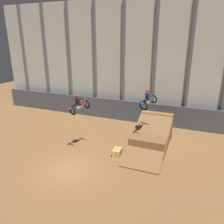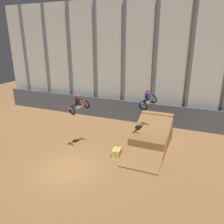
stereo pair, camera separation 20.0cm
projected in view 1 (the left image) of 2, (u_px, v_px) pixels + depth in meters
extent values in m
plane|color=olive|center=(68.00, 170.00, 15.24)|extent=(60.00, 60.00, 0.00)
cube|color=beige|center=(124.00, 62.00, 23.51)|extent=(32.00, 0.12, 12.69)
cube|color=slate|center=(25.00, 58.00, 28.14)|extent=(0.28, 0.28, 12.69)
cube|color=slate|center=(46.00, 59.00, 26.94)|extent=(0.28, 0.28, 12.69)
cube|color=slate|center=(69.00, 60.00, 25.74)|extent=(0.28, 0.28, 12.69)
cube|color=slate|center=(95.00, 61.00, 24.54)|extent=(0.28, 0.28, 12.69)
cube|color=slate|center=(123.00, 62.00, 23.33)|extent=(0.28, 0.28, 12.69)
cube|color=slate|center=(155.00, 63.00, 22.13)|extent=(0.28, 0.28, 12.69)
cube|color=slate|center=(190.00, 65.00, 20.93)|extent=(0.28, 0.28, 12.69)
cube|color=#474C56|center=(121.00, 110.00, 24.34)|extent=(31.36, 0.20, 2.30)
cube|color=brown|center=(152.00, 138.00, 18.51)|extent=(2.81, 4.42, 1.38)
cube|color=brown|center=(156.00, 125.00, 20.08)|extent=(2.87, 0.50, 2.30)
cube|color=olive|center=(149.00, 138.00, 17.53)|extent=(2.87, 6.38, 2.49)
torus|color=black|center=(87.00, 104.00, 17.46)|extent=(0.76, 0.49, 0.74)
torus|color=black|center=(72.00, 111.00, 16.60)|extent=(0.76, 0.49, 0.74)
cube|color=#B7B7BC|center=(79.00, 106.00, 16.95)|extent=(0.38, 0.58, 0.36)
cube|color=#E54C19|center=(80.00, 103.00, 16.97)|extent=(0.37, 0.51, 0.31)
cube|color=black|center=(76.00, 105.00, 16.71)|extent=(0.37, 0.59, 0.21)
cube|color=#E54C19|center=(71.00, 108.00, 16.43)|extent=(0.27, 0.39, 0.12)
cylinder|color=#B7B7BC|center=(84.00, 102.00, 17.25)|extent=(0.12, 0.18, 0.55)
cylinder|color=black|center=(83.00, 100.00, 17.12)|extent=(0.58, 0.38, 0.04)
cube|color=black|center=(77.00, 101.00, 16.72)|extent=(0.41, 0.47, 0.53)
sphere|color=red|center=(78.00, 96.00, 16.65)|extent=(0.36, 0.38, 0.30)
cylinder|color=black|center=(78.00, 103.00, 16.95)|extent=(0.27, 0.44, 0.28)
cylinder|color=black|center=(80.00, 104.00, 16.79)|extent=(0.27, 0.44, 0.28)
cylinder|color=black|center=(79.00, 99.00, 16.97)|extent=(0.28, 0.52, 0.18)
cylinder|color=black|center=(81.00, 100.00, 16.75)|extent=(0.28, 0.52, 0.18)
torus|color=black|center=(153.00, 99.00, 17.20)|extent=(0.77, 0.45, 0.74)
torus|color=black|center=(144.00, 106.00, 16.27)|extent=(0.77, 0.45, 0.74)
cube|color=#B7B7BC|center=(148.00, 101.00, 16.65)|extent=(0.34, 0.59, 0.37)
cube|color=blue|center=(149.00, 98.00, 16.67)|extent=(0.33, 0.51, 0.31)
cube|color=black|center=(146.00, 100.00, 16.40)|extent=(0.33, 0.59, 0.22)
cube|color=blue|center=(143.00, 103.00, 16.09)|extent=(0.24, 0.39, 0.12)
cylinder|color=#B7B7BC|center=(152.00, 97.00, 16.98)|extent=(0.10, 0.18, 0.55)
cylinder|color=black|center=(151.00, 94.00, 16.84)|extent=(0.60, 0.34, 0.04)
cube|color=navy|center=(148.00, 95.00, 16.41)|extent=(0.39, 0.46, 0.53)
sphere|color=red|center=(148.00, 91.00, 16.34)|extent=(0.34, 0.37, 0.30)
cylinder|color=navy|center=(147.00, 98.00, 16.64)|extent=(0.23, 0.44, 0.28)
cylinder|color=navy|center=(149.00, 98.00, 16.49)|extent=(0.23, 0.44, 0.28)
cylinder|color=navy|center=(147.00, 94.00, 16.66)|extent=(0.23, 0.53, 0.17)
cylinder|color=navy|center=(151.00, 94.00, 16.46)|extent=(0.23, 0.53, 0.17)
cube|color=#CCB751|center=(117.00, 152.00, 17.02)|extent=(0.68, 0.95, 0.56)
cube|color=#996623|center=(117.00, 152.00, 17.02)|extent=(0.12, 0.91, 0.57)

